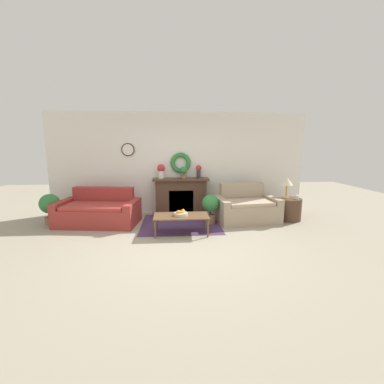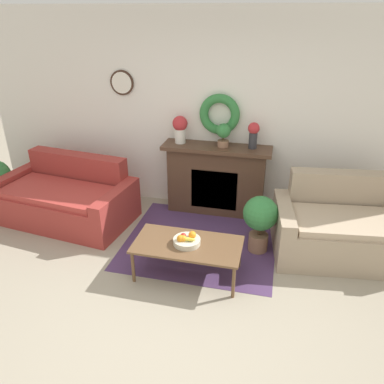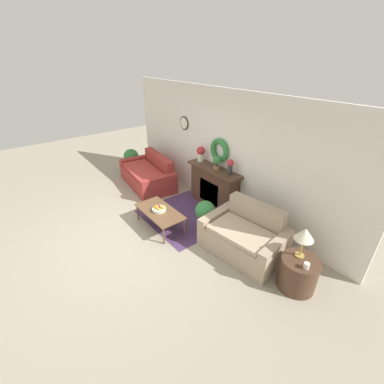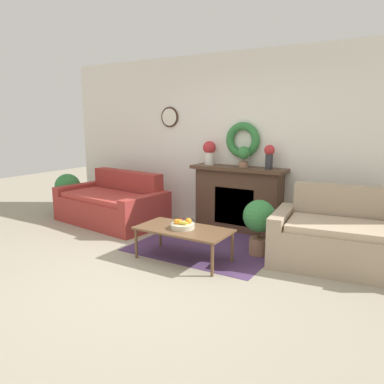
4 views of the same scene
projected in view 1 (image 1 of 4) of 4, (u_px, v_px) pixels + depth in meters
ground_plane at (181, 247)px, 4.70m from camera, size 16.00×16.00×0.00m
floor_rug at (181, 224)px, 6.11m from camera, size 1.84×1.69×0.01m
wall_back at (178, 164)px, 6.88m from camera, size 6.80×0.18×2.70m
fireplace at (181, 196)px, 6.84m from camera, size 1.47×0.41×0.99m
couch_left at (99, 211)px, 6.08m from camera, size 1.93×1.20×0.83m
loveseat_right at (246, 208)px, 6.32m from camera, size 1.56×1.11×0.90m
coffee_table at (181, 217)px, 5.38m from camera, size 1.14×0.59×0.40m
fruit_bowl at (181, 213)px, 5.36m from camera, size 0.29×0.29×0.12m
side_table_by_loveseat at (289, 209)px, 6.41m from camera, size 0.59×0.59×0.55m
table_lamp at (287, 182)px, 6.34m from camera, size 0.29×0.29×0.52m
mug at (297, 197)px, 6.26m from camera, size 0.08×0.08×0.10m
vase_on_mantel_left at (161, 170)px, 6.68m from camera, size 0.20×0.20×0.37m
vase_on_mantel_right at (199, 170)px, 6.75m from camera, size 0.15×0.15×0.35m
potted_plant_on_mantel at (184, 171)px, 6.71m from camera, size 0.19×0.19×0.31m
potted_plant_floor_by_couch at (50, 206)px, 6.04m from camera, size 0.46×0.46×0.72m
potted_plant_floor_by_loveseat at (211, 205)px, 6.06m from camera, size 0.41×0.41×0.71m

